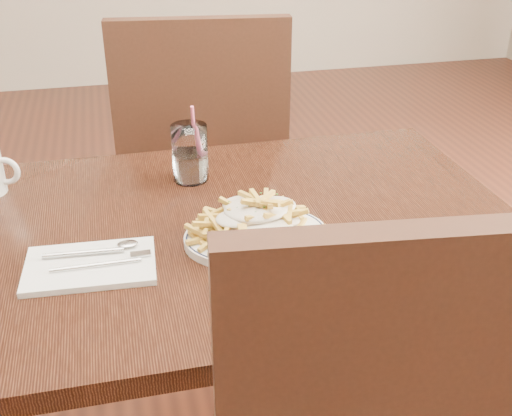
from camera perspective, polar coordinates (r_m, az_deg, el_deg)
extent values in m
cube|color=black|center=(1.29, -3.00, -2.16)|extent=(1.20, 0.80, 0.04)
cylinder|color=black|center=(1.92, 11.69, -4.78)|extent=(0.05, 0.05, 0.71)
cube|color=#321A10|center=(0.89, 12.35, -16.37)|extent=(0.47, 0.10, 0.52)
cube|color=#321A10|center=(2.09, -4.72, 2.81)|extent=(0.53, 0.53, 0.05)
cube|color=#321A10|center=(1.78, -4.83, 8.19)|extent=(0.48, 0.10, 0.53)
cylinder|color=#321A10|center=(2.40, 0.25, -0.43)|extent=(0.04, 0.04, 0.47)
cylinder|color=#321A10|center=(2.39, -9.59, -0.93)|extent=(0.04, 0.04, 0.47)
cylinder|color=#321A10|center=(2.05, 1.55, -5.89)|extent=(0.04, 0.04, 0.47)
cylinder|color=#321A10|center=(2.04, -10.04, -6.50)|extent=(0.04, 0.04, 0.47)
torus|color=#0E1632|center=(1.21, 0.00, -2.35)|extent=(0.24, 0.24, 0.01)
ellipsoid|color=silver|center=(1.18, 0.00, -0.02)|extent=(0.20, 0.18, 0.03)
cube|color=white|center=(1.17, -14.51, -4.97)|extent=(0.23, 0.16, 0.01)
cylinder|color=white|center=(1.44, -5.89, 4.90)|extent=(0.08, 0.08, 0.13)
cylinder|color=white|center=(1.45, -5.83, 3.76)|extent=(0.07, 0.07, 0.06)
cylinder|color=#E15575|center=(1.44, -5.48, 6.03)|extent=(0.02, 0.04, 0.17)
torus|color=white|center=(1.47, -21.38, 3.06)|extent=(0.06, 0.03, 0.06)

